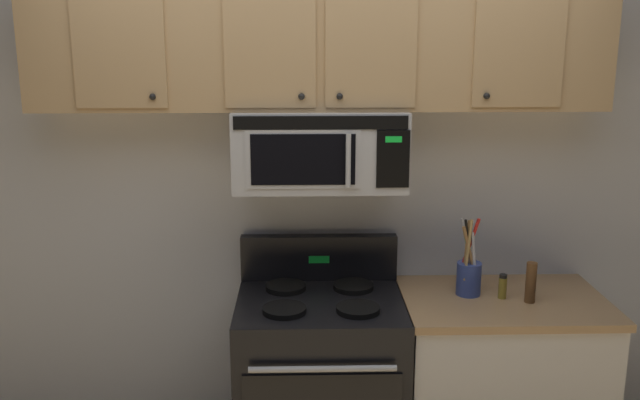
{
  "coord_description": "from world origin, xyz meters",
  "views": [
    {
      "loc": [
        -0.08,
        -2.55,
        2.08
      ],
      "look_at": [
        0.0,
        0.49,
        1.35
      ],
      "focal_mm": 39.26,
      "sensor_mm": 36.0,
      "label": 1
    }
  ],
  "objects_px": {
    "salt_shaker": "(461,272)",
    "spice_jar": "(503,286)",
    "stove_range": "(320,386)",
    "over_range_microwave": "(320,148)",
    "utensil_crock_blue": "(469,273)",
    "pepper_mill": "(531,282)"
  },
  "relations": [
    {
      "from": "salt_shaker",
      "to": "spice_jar",
      "type": "height_order",
      "value": "spice_jar"
    },
    {
      "from": "stove_range",
      "to": "spice_jar",
      "type": "distance_m",
      "value": 0.96
    },
    {
      "from": "stove_range",
      "to": "over_range_microwave",
      "type": "height_order",
      "value": "over_range_microwave"
    },
    {
      "from": "utensil_crock_blue",
      "to": "spice_jar",
      "type": "relative_size",
      "value": 3.2
    },
    {
      "from": "over_range_microwave",
      "to": "spice_jar",
      "type": "bearing_deg",
      "value": -8.07
    },
    {
      "from": "over_range_microwave",
      "to": "spice_jar",
      "type": "height_order",
      "value": "over_range_microwave"
    },
    {
      "from": "utensil_crock_blue",
      "to": "salt_shaker",
      "type": "relative_size",
      "value": 3.81
    },
    {
      "from": "over_range_microwave",
      "to": "pepper_mill",
      "type": "height_order",
      "value": "over_range_microwave"
    },
    {
      "from": "over_range_microwave",
      "to": "utensil_crock_blue",
      "type": "height_order",
      "value": "over_range_microwave"
    },
    {
      "from": "pepper_mill",
      "to": "spice_jar",
      "type": "xyz_separation_m",
      "value": [
        -0.11,
        0.05,
        -0.04
      ]
    },
    {
      "from": "stove_range",
      "to": "pepper_mill",
      "type": "xyz_separation_m",
      "value": [
        0.94,
        -0.05,
        0.52
      ]
    },
    {
      "from": "stove_range",
      "to": "spice_jar",
      "type": "bearing_deg",
      "value": -0.08
    },
    {
      "from": "pepper_mill",
      "to": "spice_jar",
      "type": "distance_m",
      "value": 0.13
    },
    {
      "from": "over_range_microwave",
      "to": "salt_shaker",
      "type": "relative_size",
      "value": 7.94
    },
    {
      "from": "salt_shaker",
      "to": "pepper_mill",
      "type": "bearing_deg",
      "value": -47.86
    },
    {
      "from": "stove_range",
      "to": "over_range_microwave",
      "type": "relative_size",
      "value": 1.47
    },
    {
      "from": "utensil_crock_blue",
      "to": "pepper_mill",
      "type": "height_order",
      "value": "utensil_crock_blue"
    },
    {
      "from": "over_range_microwave",
      "to": "pepper_mill",
      "type": "bearing_deg",
      "value": -10.12
    },
    {
      "from": "over_range_microwave",
      "to": "stove_range",
      "type": "bearing_deg",
      "value": -89.86
    },
    {
      "from": "spice_jar",
      "to": "pepper_mill",
      "type": "bearing_deg",
      "value": -24.46
    },
    {
      "from": "salt_shaker",
      "to": "over_range_microwave",
      "type": "bearing_deg",
      "value": -171.18
    },
    {
      "from": "pepper_mill",
      "to": "stove_range",
      "type": "bearing_deg",
      "value": 176.87
    }
  ]
}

